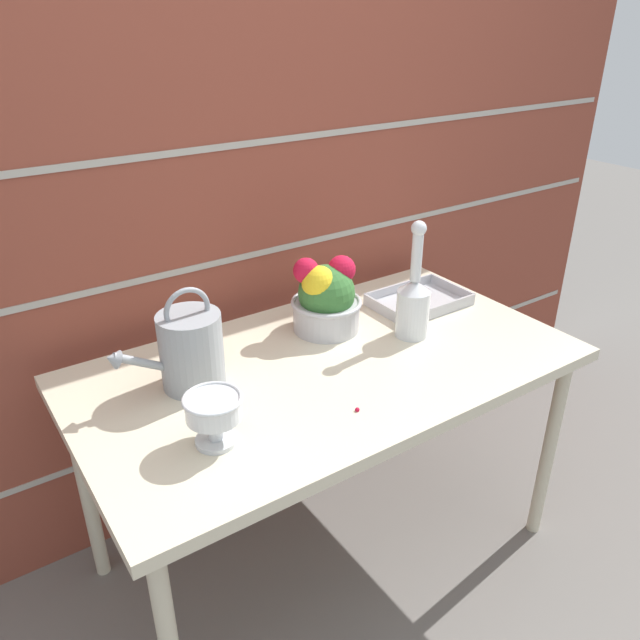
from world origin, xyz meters
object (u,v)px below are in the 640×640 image
object	(u,v)px
wire_tray	(419,302)
flower_planter	(326,298)
crystal_pedestal_bowl	(214,412)
watering_can	(190,349)
glass_decanter	(413,301)

from	to	relation	value
wire_tray	flower_planter	bearing A→B (deg)	174.93
crystal_pedestal_bowl	flower_planter	distance (m)	0.63
crystal_pedestal_bowl	flower_planter	xyz separation A→B (m)	(0.54, 0.33, 0.02)
crystal_pedestal_bowl	wire_tray	distance (m)	0.96
crystal_pedestal_bowl	flower_planter	world-z (taller)	flower_planter
crystal_pedestal_bowl	wire_tray	xyz separation A→B (m)	(0.91, 0.29, -0.08)
flower_planter	watering_can	bearing A→B (deg)	-172.22
wire_tray	glass_decanter	bearing A→B (deg)	-138.51
glass_decanter	flower_planter	bearing A→B (deg)	137.21
crystal_pedestal_bowl	glass_decanter	xyz separation A→B (m)	(0.74, 0.14, 0.03)
crystal_pedestal_bowl	glass_decanter	size ratio (longest dim) A/B	0.38
watering_can	wire_tray	size ratio (longest dim) A/B	0.98
flower_planter	glass_decanter	size ratio (longest dim) A/B	0.66
flower_planter	glass_decanter	distance (m)	0.27
watering_can	crystal_pedestal_bowl	world-z (taller)	watering_can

